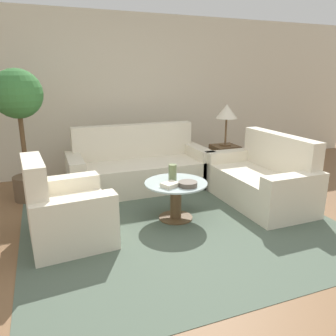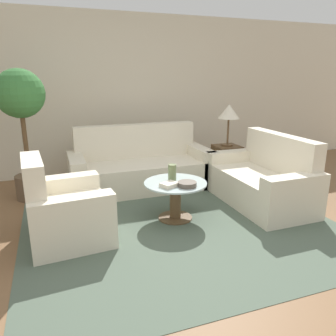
# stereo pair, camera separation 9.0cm
# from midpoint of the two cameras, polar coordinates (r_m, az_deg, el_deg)

# --- Properties ---
(ground_plane) EXTENTS (14.00, 14.00, 0.00)m
(ground_plane) POSITION_cam_midpoint_polar(r_m,az_deg,el_deg) (3.22, 4.75, -14.45)
(ground_plane) COLOR brown
(wall_back) EXTENTS (10.00, 0.06, 2.60)m
(wall_back) POSITION_cam_midpoint_polar(r_m,az_deg,el_deg) (5.70, -8.77, 12.46)
(wall_back) COLOR beige
(wall_back) RESTS_ON ground_plane
(rug) EXTENTS (3.38, 3.31, 0.01)m
(rug) POSITION_cam_midpoint_polar(r_m,az_deg,el_deg) (3.90, 0.68, -8.70)
(rug) COLOR #4C5B4C
(rug) RESTS_ON ground_plane
(sofa_main) EXTENTS (2.03, 0.84, 0.91)m
(sofa_main) POSITION_cam_midpoint_polar(r_m,az_deg,el_deg) (4.88, -5.65, -0.11)
(sofa_main) COLOR beige
(sofa_main) RESTS_ON ground_plane
(armchair) EXTENTS (0.84, 0.95, 0.87)m
(armchair) POSITION_cam_midpoint_polar(r_m,az_deg,el_deg) (3.49, -18.50, -7.61)
(armchair) COLOR beige
(armchair) RESTS_ON ground_plane
(loveseat) EXTENTS (0.81, 1.50, 0.89)m
(loveseat) POSITION_cam_midpoint_polar(r_m,az_deg,el_deg) (4.46, 15.58, -2.20)
(loveseat) COLOR beige
(loveseat) RESTS_ON ground_plane
(coffee_table) EXTENTS (0.72, 0.72, 0.45)m
(coffee_table) POSITION_cam_midpoint_polar(r_m,az_deg,el_deg) (3.79, 0.69, -4.78)
(coffee_table) COLOR brown
(coffee_table) RESTS_ON ground_plane
(side_table) EXTENTS (0.38, 0.38, 0.56)m
(side_table) POSITION_cam_midpoint_polar(r_m,az_deg,el_deg) (5.28, 9.30, 0.93)
(side_table) COLOR brown
(side_table) RESTS_ON ground_plane
(table_lamp) EXTENTS (0.33, 0.33, 0.64)m
(table_lamp) POSITION_cam_midpoint_polar(r_m,az_deg,el_deg) (5.14, 9.69, 9.47)
(table_lamp) COLOR brown
(table_lamp) RESTS_ON side_table
(potted_plant) EXTENTS (0.62, 0.62, 1.71)m
(potted_plant) POSITION_cam_midpoint_polar(r_m,az_deg,el_deg) (4.61, -24.99, 9.01)
(potted_plant) COLOR brown
(potted_plant) RESTS_ON ground_plane
(vase) EXTENTS (0.09, 0.09, 0.19)m
(vase) POSITION_cam_midpoint_polar(r_m,az_deg,el_deg) (3.76, 0.12, -0.81)
(vase) COLOR #6B7A4C
(vase) RESTS_ON coffee_table
(bowl) EXTENTS (0.21, 0.21, 0.05)m
(bowl) POSITION_cam_midpoint_polar(r_m,az_deg,el_deg) (3.59, 2.77, -2.80)
(bowl) COLOR brown
(bowl) RESTS_ON coffee_table
(book_stack) EXTENTS (0.22, 0.20, 0.05)m
(book_stack) POSITION_cam_midpoint_polar(r_m,az_deg,el_deg) (3.58, -0.33, -2.93)
(book_stack) COLOR beige
(book_stack) RESTS_ON coffee_table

